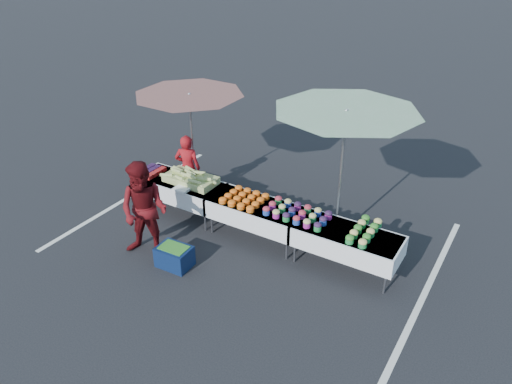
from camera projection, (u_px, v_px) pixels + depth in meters
The scene contains 17 objects.
ground at pixel (256, 238), 9.56m from camera, with size 80.00×80.00×0.00m, color black.
stripe_left at pixel (133, 195), 11.02m from camera, with size 0.10×5.00×0.00m, color silver.
stripe_right at pixel (424, 295), 8.10m from camera, with size 0.10×5.00×0.00m, color silver.
table_left at pixel (180, 188), 10.10m from camera, with size 1.86×0.81×0.75m.
table_center at pixel (256, 212), 9.28m from camera, with size 1.86×0.81×0.75m.
table_right at pixel (346, 240), 8.46m from camera, with size 1.86×0.81×0.75m.
berry_punnets at pixel (151, 171), 10.28m from camera, with size 0.40×0.54×0.08m.
corn_pile at pixel (191, 178), 9.90m from camera, with size 1.16×0.57×0.26m.
plastic_bags at pixel (182, 189), 9.65m from camera, with size 0.30×0.25×0.05m, color white.
carrot_bowls at pixel (244, 198), 9.28m from camera, with size 0.75×0.69×0.11m.
potato_cups at pixel (297, 213), 8.77m from camera, with size 1.14×0.58×0.16m.
bean_baskets at pixel (364, 231), 8.29m from camera, with size 0.36×0.86×0.15m.
vendor at pixel (188, 168), 10.54m from camera, with size 0.54×0.35×1.48m, color maroon.
customer at pixel (144, 211), 8.68m from camera, with size 0.88×0.69×1.81m, color #570D10.
umbrella_left at pixel (190, 103), 10.09m from camera, with size 2.94×2.94×2.30m.
umbrella_right at pixel (346, 123), 8.40m from camera, with size 2.83×2.83×2.60m.
storage_bin at pixel (174, 256), 8.71m from camera, with size 0.61×0.46×0.39m.
Camera 1 is at (4.14, -6.78, 5.40)m, focal length 35.00 mm.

